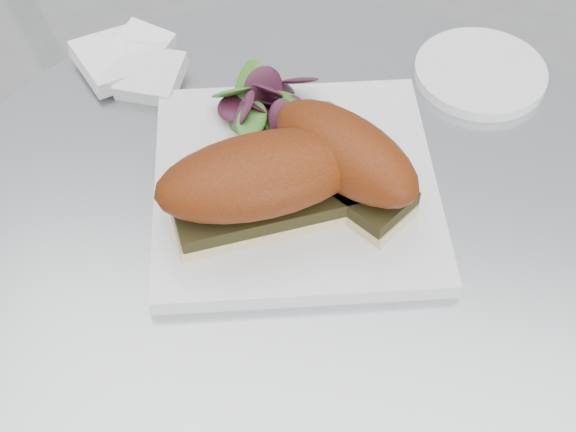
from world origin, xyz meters
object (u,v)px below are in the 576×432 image
at_px(plate, 295,185).
at_px(sandwich_right, 345,160).
at_px(sandwich_left, 261,182).
at_px(saucer, 480,73).

distance_m(plate, sandwich_right, 0.07).
bearing_deg(plate, sandwich_left, -114.18).
bearing_deg(sandwich_left, sandwich_right, 3.82).
height_order(sandwich_left, sandwich_right, same).
relative_size(plate, sandwich_left, 1.30).
relative_size(sandwich_left, saucer, 1.43).
height_order(plate, sandwich_left, sandwich_left).
distance_m(plate, sandwich_left, 0.07).
bearing_deg(plate, sandwich_right, -12.18).
relative_size(plate, sandwich_right, 1.58).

